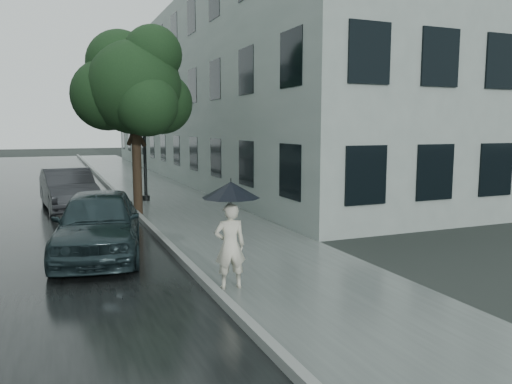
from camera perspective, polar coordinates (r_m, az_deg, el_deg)
name	(u,v)px	position (r m, az deg, el deg)	size (l,w,h in m)	color
ground	(270,266)	(10.23, 1.56, -8.47)	(120.00, 120.00, 0.00)	black
sidewalk	(160,193)	(21.59, -10.88, -0.11)	(3.50, 60.00, 0.01)	slate
kerb_near	(116,194)	(21.30, -15.69, -0.17)	(0.15, 60.00, 0.15)	slate
asphalt_road	(23,200)	(21.20, -25.11, -0.84)	(6.85, 60.00, 0.00)	black
building_near	(220,98)	(30.07, -4.10, 10.69)	(7.02, 36.00, 9.00)	#8D9A94
pedestrian	(230,246)	(8.71, -2.99, -6.16)	(0.55, 0.36, 1.50)	beige
umbrella	(231,190)	(8.51, -2.88, 0.25)	(1.13, 1.13, 0.99)	black
street_tree	(134,86)	(16.57, -13.78, 11.65)	(3.85, 3.50, 5.96)	#332619
lamp_post	(140,129)	(19.24, -13.11, 7.04)	(0.83, 0.44, 4.74)	black
car_near	(98,223)	(11.36, -17.58, -3.39)	(1.73, 4.29, 1.46)	#1A282C
car_far	(68,189)	(17.97, -20.66, 0.27)	(1.48, 4.24, 1.40)	#26282C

